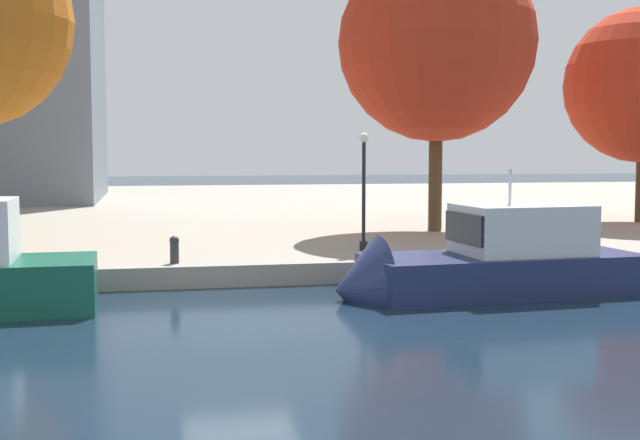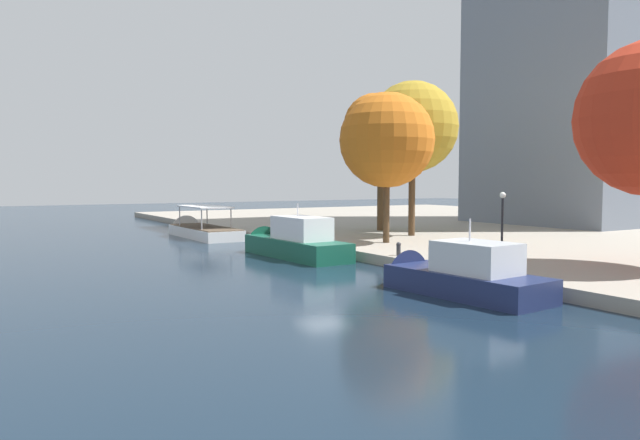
{
  "view_description": "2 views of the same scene",
  "coord_description": "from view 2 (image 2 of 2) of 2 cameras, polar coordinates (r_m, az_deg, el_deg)",
  "views": [
    {
      "loc": [
        -1.89,
        -18.17,
        3.88
      ],
      "look_at": [
        2.01,
        0.89,
        2.25
      ],
      "focal_mm": 46.65,
      "sensor_mm": 36.0,
      "label": 1
    },
    {
      "loc": [
        26.07,
        -16.02,
        4.99
      ],
      "look_at": [
        -1.51,
        0.74,
        2.9
      ],
      "focal_mm": 33.23,
      "sensor_mm": 36.0,
      "label": 2
    }
  ],
  "objects": [
    {
      "name": "ground_plane",
      "position": [
        31.0,
        0.28,
        -5.55
      ],
      "size": [
        220.0,
        220.0,
        0.0
      ],
      "primitive_type": "plane",
      "color": "#142333"
    },
    {
      "name": "tour_boat_0",
      "position": [
        54.85,
        -11.46,
        -1.18
      ],
      "size": [
        11.65,
        3.34,
        4.06
      ],
      "rotation": [
        0.0,
        0.0,
        3.15
      ],
      "color": "white",
      "rests_on": "ground_plane"
    },
    {
      "name": "motor_yacht_1",
      "position": [
        39.56,
        -2.74,
        -2.36
      ],
      "size": [
        10.49,
        3.16,
        4.49
      ],
      "rotation": [
        0.0,
        0.0,
        3.18
      ],
      "color": "#14513D",
      "rests_on": "ground_plane"
    },
    {
      "name": "motor_yacht_2",
      "position": [
        27.2,
        12.88,
        -5.63
      ],
      "size": [
        8.69,
        3.45,
        4.47
      ],
      "rotation": [
        0.0,
        0.0,
        3.22
      ],
      "color": "navy",
      "rests_on": "ground_plane"
    },
    {
      "name": "mooring_bollard_0",
      "position": [
        35.32,
        7.58,
        -2.72
      ],
      "size": [
        0.28,
        0.28,
        0.8
      ],
      "color": "#2D2D33",
      "rests_on": "dock_promenade"
    },
    {
      "name": "lamp_post",
      "position": [
        32.03,
        17.13,
        -0.59
      ],
      "size": [
        0.32,
        0.32,
        3.83
      ],
      "color": "black",
      "rests_on": "dock_promenade"
    },
    {
      "name": "tree_1",
      "position": [
        53.38,
        5.82,
        7.98
      ],
      "size": [
        7.36,
        7.36,
        11.82
      ],
      "color": "#4C3823",
      "rests_on": "dock_promenade"
    },
    {
      "name": "tree_4",
      "position": [
        42.7,
        6.19,
        7.93
      ],
      "size": [
        6.77,
        6.77,
        10.72
      ],
      "color": "#4C3823",
      "rests_on": "dock_promenade"
    },
    {
      "name": "tree_5",
      "position": [
        48.96,
        8.87,
        8.73
      ],
      "size": [
        7.3,
        7.3,
        12.42
      ],
      "color": "#4C3823",
      "rests_on": "dock_promenade"
    }
  ]
}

